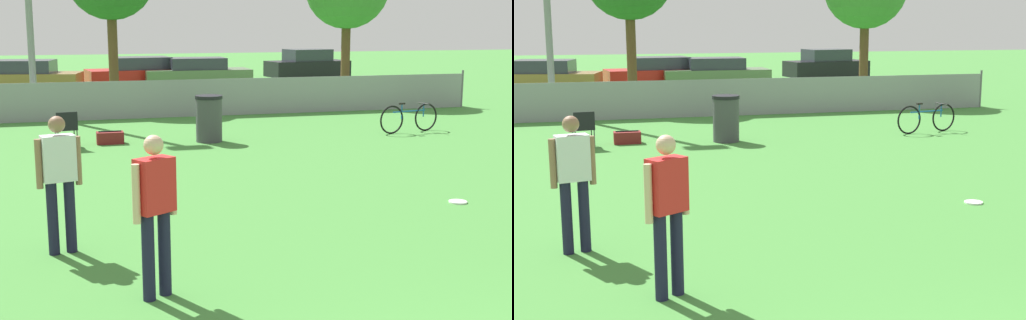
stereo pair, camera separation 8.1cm
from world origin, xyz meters
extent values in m
cube|color=gray|center=(0.00, 18.00, 0.55)|extent=(19.41, 0.03, 1.10)
cylinder|color=slate|center=(9.71, 18.00, 0.61)|extent=(0.07, 0.07, 1.21)
cylinder|color=brown|center=(-1.31, 21.49, 1.59)|extent=(0.32, 0.32, 3.19)
cylinder|color=brown|center=(6.80, 21.02, 1.44)|extent=(0.32, 0.32, 2.89)
cylinder|color=#191933|center=(-3.28, 5.85, 0.45)|extent=(0.13, 0.13, 0.90)
cylinder|color=#191933|center=(-3.08, 5.90, 0.45)|extent=(0.13, 0.13, 0.90)
cube|color=silver|center=(-3.18, 5.87, 1.18)|extent=(0.43, 0.30, 0.55)
sphere|color=#8C664C|center=(-3.18, 5.87, 1.59)|extent=(0.20, 0.20, 0.20)
cylinder|color=#8C664C|center=(-3.41, 5.82, 1.13)|extent=(0.08, 0.08, 0.59)
cylinder|color=#8C664C|center=(-2.95, 5.92, 1.13)|extent=(0.08, 0.08, 0.59)
cylinder|color=#191933|center=(-2.35, 4.08, 0.45)|extent=(0.13, 0.13, 0.90)
cylinder|color=#191933|center=(-2.17, 4.19, 0.45)|extent=(0.13, 0.13, 0.90)
cube|color=red|center=(-2.26, 4.14, 1.18)|extent=(0.44, 0.39, 0.55)
sphere|color=#D8AD8C|center=(-2.26, 4.14, 1.59)|extent=(0.20, 0.20, 0.20)
cylinder|color=#D8AD8C|center=(-2.46, 4.02, 1.13)|extent=(0.08, 0.08, 0.59)
cylinder|color=#D8AD8C|center=(-2.07, 4.26, 1.13)|extent=(0.08, 0.08, 0.59)
cylinder|color=white|center=(2.80, 6.76, 0.01)|extent=(0.28, 0.28, 0.03)
torus|color=white|center=(2.80, 6.76, 0.01)|extent=(0.28, 0.28, 0.03)
cylinder|color=#333338|center=(-2.83, 13.76, 0.20)|extent=(0.02, 0.02, 0.41)
cylinder|color=#333338|center=(-3.24, 13.70, 0.20)|extent=(0.02, 0.02, 0.41)
cylinder|color=#333338|center=(-2.78, 13.35, 0.20)|extent=(0.02, 0.02, 0.41)
cylinder|color=#333338|center=(-3.19, 13.29, 0.20)|extent=(0.02, 0.02, 0.41)
cube|color=black|center=(-3.01, 13.53, 0.42)|extent=(0.52, 0.52, 0.03)
cube|color=black|center=(-2.98, 13.31, 0.63)|extent=(0.46, 0.08, 0.39)
torus|color=black|center=(4.89, 13.34, 0.36)|extent=(0.71, 0.19, 0.72)
torus|color=black|center=(5.96, 13.57, 0.36)|extent=(0.71, 0.19, 0.72)
cylinder|color=#195999|center=(5.42, 13.46, 0.54)|extent=(1.00, 0.24, 0.04)
cylinder|color=#195999|center=(5.19, 13.41, 0.54)|extent=(0.03, 0.03, 0.37)
cylinder|color=#195999|center=(5.88, 13.55, 0.54)|extent=(0.03, 0.03, 0.34)
cube|color=black|center=(5.19, 13.41, 0.75)|extent=(0.17, 0.09, 0.04)
cylinder|color=black|center=(5.88, 13.55, 0.71)|extent=(0.12, 0.44, 0.03)
cylinder|color=#3F3F44|center=(0.24, 13.45, 0.50)|extent=(0.61, 0.61, 1.01)
cylinder|color=black|center=(0.24, 13.45, 1.05)|extent=(0.64, 0.64, 0.08)
cube|color=maroon|center=(-2.03, 13.78, 0.14)|extent=(0.61, 0.34, 0.28)
cube|color=black|center=(-2.03, 13.78, 0.29)|extent=(0.52, 0.04, 0.02)
cylinder|color=black|center=(-2.89, 26.46, 0.31)|extent=(0.65, 0.31, 0.63)
cylinder|color=black|center=(-3.22, 24.90, 0.31)|extent=(0.65, 0.31, 0.63)
cube|color=olive|center=(-4.30, 25.94, 0.53)|extent=(4.38, 2.62, 0.65)
cube|color=#2D333D|center=(-4.30, 25.94, 1.09)|extent=(2.41, 2.00, 0.49)
cylinder|color=black|center=(1.48, 28.00, 0.30)|extent=(0.62, 0.25, 0.60)
cylinder|color=black|center=(1.67, 26.42, 0.30)|extent=(0.62, 0.25, 0.60)
cylinder|color=black|center=(-1.22, 27.67, 0.30)|extent=(0.62, 0.25, 0.60)
cylinder|color=black|center=(-1.03, 26.08, 0.30)|extent=(0.62, 0.25, 0.60)
cube|color=red|center=(0.23, 27.04, 0.52)|extent=(4.58, 2.34, 0.66)
cube|color=#2D333D|center=(0.23, 27.04, 1.09)|extent=(2.46, 1.87, 0.49)
cylinder|color=black|center=(3.81, 27.11, 0.32)|extent=(0.65, 0.19, 0.64)
cylinder|color=black|center=(3.79, 25.58, 0.32)|extent=(0.65, 0.19, 0.64)
cylinder|color=black|center=(1.12, 27.14, 0.32)|extent=(0.65, 0.19, 0.64)
cylinder|color=black|center=(1.10, 25.62, 0.32)|extent=(0.65, 0.19, 0.64)
cube|color=#59724C|center=(2.46, 26.36, 0.53)|extent=(4.37, 1.80, 0.63)
cube|color=#2D333D|center=(2.46, 26.36, 1.08)|extent=(2.28, 1.57, 0.47)
cylinder|color=black|center=(9.66, 30.85, 0.30)|extent=(0.62, 0.27, 0.60)
cylinder|color=black|center=(9.88, 29.43, 0.30)|extent=(0.62, 0.27, 0.60)
cylinder|color=black|center=(7.25, 30.47, 0.30)|extent=(0.62, 0.27, 0.60)
cylinder|color=black|center=(7.47, 29.05, 0.30)|extent=(0.62, 0.27, 0.60)
cube|color=black|center=(8.57, 29.95, 0.54)|extent=(4.15, 2.25, 0.74)
cube|color=#2D333D|center=(8.57, 29.95, 1.19)|extent=(2.25, 1.76, 0.56)
camera|label=1|loc=(-3.15, -2.79, 2.79)|focal=50.00mm
camera|label=2|loc=(-3.07, -2.81, 2.79)|focal=50.00mm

